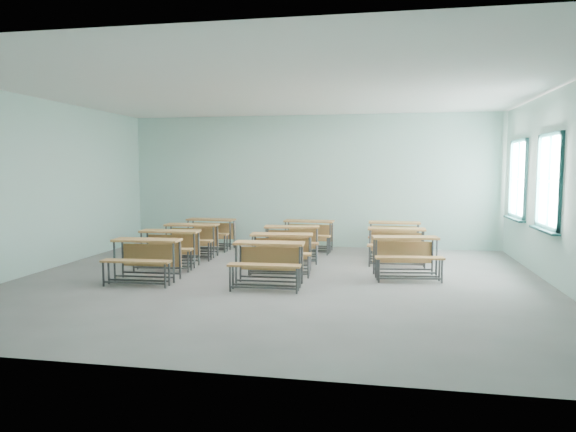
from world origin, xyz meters
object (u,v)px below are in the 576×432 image
Objects in this scene: desk_unit_r1c0 at (168,243)px; desk_unit_r1c2 at (406,250)px; desk_unit_r0c0 at (145,253)px; desk_unit_r2c0 at (190,235)px; desk_unit_r2c1 at (292,238)px; desk_unit_r2c2 at (396,240)px; desk_unit_r3c0 at (210,229)px; desk_unit_r3c2 at (394,233)px; desk_unit_r1c1 at (281,247)px; desk_unit_r3c1 at (308,231)px; desk_unit_r0c1 at (268,257)px.

desk_unit_r1c0 is 4.47m from desk_unit_r1c2.
desk_unit_r2c0 is at bearing 90.09° from desk_unit_r0c0.
desk_unit_r2c1 is at bearing 142.43° from desk_unit_r1c2.
desk_unit_r1c0 and desk_unit_r2c1 have the same top height.
desk_unit_r3c0 is at bearing 165.15° from desk_unit_r2c2.
desk_unit_r3c2 is at bearing 13.06° from desk_unit_r2c0.
desk_unit_r3c0 is (-0.09, 3.57, 0.00)m from desk_unit_r0c0.
desk_unit_r2c1 is (2.21, 0.02, 0.00)m from desk_unit_r2c0.
desk_unit_r1c2 is at bearing -5.69° from desk_unit_r1c0.
desk_unit_r0c0 is at bearing -88.69° from desk_unit_r1c0.
desk_unit_r1c0 is 1.04× the size of desk_unit_r2c2.
desk_unit_r1c1 is 3.28m from desk_unit_r3c2.
desk_unit_r2c1 is 1.23m from desk_unit_r3c1.
desk_unit_r0c1 is 3.19m from desk_unit_r2c2.
desk_unit_r0c0 is 1.00× the size of desk_unit_r0c1.
desk_unit_r1c1 is at bearing -148.36° from desk_unit_r2c2.
desk_unit_r1c0 and desk_unit_r1c1 have the same top height.
desk_unit_r2c1 is (-2.26, 1.29, 0.00)m from desk_unit_r1c2.
desk_unit_r0c0 is 2.13m from desk_unit_r0c1.
desk_unit_r1c2 is at bearing 23.84° from desk_unit_r0c1.
desk_unit_r2c1 is at bearing 86.51° from desk_unit_r1c1.
desk_unit_r0c1 is 0.96× the size of desk_unit_r2c1.
desk_unit_r0c0 is 0.99× the size of desk_unit_r3c1.
desk_unit_r0c1 is 0.98× the size of desk_unit_r1c0.
desk_unit_r0c0 is 1.03× the size of desk_unit_r3c2.
desk_unit_r3c2 is at bearing 85.35° from desk_unit_r1c2.
desk_unit_r2c2 is (-0.13, 1.31, 0.00)m from desk_unit_r1c2.
desk_unit_r1c2 and desk_unit_r2c0 have the same top height.
desk_unit_r3c1 is (0.17, 1.21, 0.00)m from desk_unit_r2c1.
desk_unit_r3c2 is (4.30, 0.10, 0.00)m from desk_unit_r3c0.
desk_unit_r2c2 is 0.98× the size of desk_unit_r3c0.
desk_unit_r3c1 is (0.13, 3.60, 0.00)m from desk_unit_r0c1.
desk_unit_r1c1 is 1.03× the size of desk_unit_r3c0.
desk_unit_r1c0 is at bearing -93.62° from desk_unit_r2c0.
desk_unit_r0c1 and desk_unit_r3c1 have the same top height.
desk_unit_r0c0 and desk_unit_r1c0 have the same top height.
desk_unit_r0c1 and desk_unit_r2c0 have the same top height.
desk_unit_r2c1 is at bearing -149.36° from desk_unit_r3c2.
desk_unit_r1c1 and desk_unit_r3c1 have the same top height.
desk_unit_r3c0 is at bearing 85.11° from desk_unit_r1c0.
desk_unit_r3c0 is at bearing 85.41° from desk_unit_r2c0.
desk_unit_r0c1 is 0.99× the size of desk_unit_r2c0.
desk_unit_r1c0 is 1.03× the size of desk_unit_r3c0.
desk_unit_r1c2 and desk_unit_r2c2 have the same top height.
desk_unit_r2c2 is at bearing 46.50° from desk_unit_r0c1.
desk_unit_r1c1 is 2.23m from desk_unit_r1c2.
desk_unit_r0c0 is at bearing -90.63° from desk_unit_r2c0.
desk_unit_r0c0 is 3.20m from desk_unit_r2c1.
desk_unit_r3c0 is 1.02× the size of desk_unit_r3c2.
desk_unit_r3c0 is (0.03, 2.32, 0.00)m from desk_unit_r1c0.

